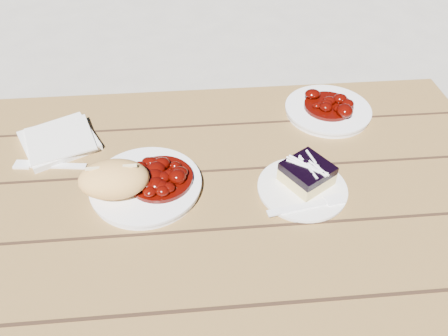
{
  "coord_description": "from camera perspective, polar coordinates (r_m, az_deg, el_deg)",
  "views": [
    {
      "loc": [
        0.34,
        -0.6,
        1.38
      ],
      "look_at": [
        0.39,
        0.02,
        0.81
      ],
      "focal_mm": 35.0,
      "sensor_mm": 36.0,
      "label": 1
    }
  ],
  "objects": [
    {
      "name": "second_stew",
      "position": [
        1.1,
        13.62,
        8.54
      ],
      "size": [
        0.12,
        0.12,
        0.04
      ],
      "primitive_type": null,
      "color": "#400502",
      "rests_on": "second_plate"
    },
    {
      "name": "goulash_stew",
      "position": [
        0.88,
        -8.4,
        -0.65
      ],
      "size": [
        0.13,
        0.13,
        0.04
      ],
      "primitive_type": null,
      "color": "#400502",
      "rests_on": "main_plate"
    },
    {
      "name": "blueberry_cake",
      "position": [
        0.89,
        10.79,
        -0.69
      ],
      "size": [
        0.12,
        0.12,
        0.05
      ],
      "rotation": [
        0.0,
        0.0,
        0.57
      ],
      "color": "#E0CB7A",
      "rests_on": "dessert_plate"
    },
    {
      "name": "fork_dessert",
      "position": [
        0.85,
        9.71,
        -5.09
      ],
      "size": [
        0.16,
        0.05,
        0.0
      ],
      "primitive_type": null,
      "rotation": [
        0.0,
        0.0,
        -1.4
      ],
      "color": "white",
      "rests_on": "dessert_plate"
    },
    {
      "name": "picnic_table",
      "position": [
        1.05,
        -22.31,
        -11.07
      ],
      "size": [
        2.0,
        1.55,
        0.75
      ],
      "color": "brown",
      "rests_on": "ground"
    },
    {
      "name": "second_plate",
      "position": [
        1.11,
        13.38,
        7.31
      ],
      "size": [
        0.2,
        0.2,
        0.02
      ],
      "primitive_type": "cylinder",
      "color": "white",
      "rests_on": "picnic_table"
    },
    {
      "name": "bread_roll",
      "position": [
        0.86,
        -14.17,
        -1.43
      ],
      "size": [
        0.14,
        0.09,
        0.07
      ],
      "primitive_type": "ellipsoid",
      "rotation": [
        0.0,
        0.0,
        0.03
      ],
      "color": "#E2A857",
      "rests_on": "main_plate"
    },
    {
      "name": "main_plate",
      "position": [
        0.9,
        -10.13,
        -2.33
      ],
      "size": [
        0.22,
        0.22,
        0.02
      ],
      "primitive_type": "cylinder",
      "color": "white",
      "rests_on": "picnic_table"
    },
    {
      "name": "fork_table",
      "position": [
        1.0,
        -20.96,
        0.31
      ],
      "size": [
        0.16,
        0.05,
        0.0
      ],
      "primitive_type": null,
      "rotation": [
        0.0,
        0.0,
        1.44
      ],
      "color": "white",
      "rests_on": "picnic_table"
    },
    {
      "name": "napkin_stack",
      "position": [
        1.06,
        -20.75,
        3.35
      ],
      "size": [
        0.2,
        0.2,
        0.01
      ],
      "primitive_type": "cube",
      "rotation": [
        0.0,
        0.0,
        0.48
      ],
      "color": "white",
      "rests_on": "picnic_table"
    },
    {
      "name": "dessert_plate",
      "position": [
        0.89,
        10.16,
        -2.72
      ],
      "size": [
        0.17,
        0.17,
        0.01
      ],
      "primitive_type": "cylinder",
      "color": "white",
      "rests_on": "picnic_table"
    }
  ]
}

